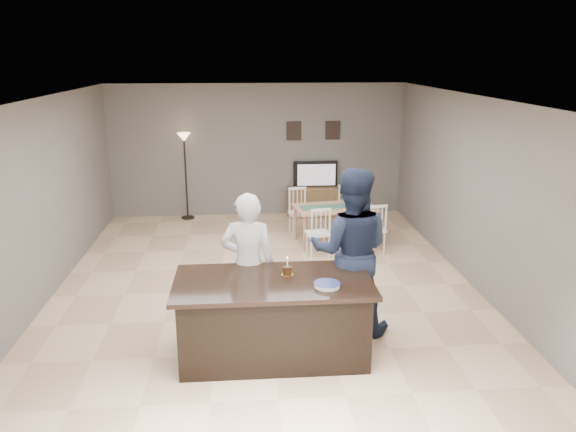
{
  "coord_description": "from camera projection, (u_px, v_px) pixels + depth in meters",
  "views": [
    {
      "loc": [
        -0.29,
        -7.43,
        3.25
      ],
      "look_at": [
        0.28,
        -0.3,
        1.18
      ],
      "focal_mm": 35.0,
      "sensor_mm": 36.0,
      "label": 1
    }
  ],
  "objects": [
    {
      "name": "floor",
      "position": [
        267.0,
        290.0,
        8.04
      ],
      "size": [
        8.0,
        8.0,
        0.0
      ],
      "primitive_type": "plane",
      "color": "#DEB68E",
      "rests_on": "ground"
    },
    {
      "name": "room_shell",
      "position": [
        265.0,
        175.0,
        7.58
      ],
      "size": [
        8.0,
        8.0,
        8.0
      ],
      "color": "slate",
      "rests_on": "floor"
    },
    {
      "name": "kitchen_island",
      "position": [
        273.0,
        317.0,
        6.19
      ],
      "size": [
        2.15,
        1.1,
        0.9
      ],
      "color": "black",
      "rests_on": "floor"
    },
    {
      "name": "tv_console",
      "position": [
        316.0,
        202.0,
        11.66
      ],
      "size": [
        1.2,
        0.4,
        0.6
      ],
      "primitive_type": "cube",
      "color": "olive",
      "rests_on": "floor"
    },
    {
      "name": "television",
      "position": [
        316.0,
        174.0,
        11.57
      ],
      "size": [
        0.91,
        0.12,
        0.53
      ],
      "primitive_type": "imported",
      "rotation": [
        0.0,
        0.0,
        3.14
      ],
      "color": "black",
      "rests_on": "tv_console"
    },
    {
      "name": "tv_screen_glow",
      "position": [
        316.0,
        175.0,
        11.49
      ],
      "size": [
        0.78,
        0.0,
        0.78
      ],
      "primitive_type": "plane",
      "rotation": [
        1.57,
        0.0,
        3.14
      ],
      "color": "#CE6816",
      "rests_on": "tv_console"
    },
    {
      "name": "picture_frames",
      "position": [
        313.0,
        131.0,
        11.45
      ],
      "size": [
        1.1,
        0.02,
        0.38
      ],
      "color": "black",
      "rests_on": "room_shell"
    },
    {
      "name": "woman",
      "position": [
        248.0,
        265.0,
        6.58
      ],
      "size": [
        0.68,
        0.48,
        1.74
      ],
      "primitive_type": "imported",
      "rotation": [
        0.0,
        0.0,
        3.04
      ],
      "color": "silver",
      "rests_on": "floor"
    },
    {
      "name": "man",
      "position": [
        350.0,
        251.0,
        6.64
      ],
      "size": [
        1.12,
        0.96,
        2.01
      ],
      "primitive_type": "imported",
      "rotation": [
        0.0,
        0.0,
        2.92
      ],
      "color": "#1A2239",
      "rests_on": "floor"
    },
    {
      "name": "birthday_cake",
      "position": [
        287.0,
        270.0,
        6.21
      ],
      "size": [
        0.14,
        0.14,
        0.21
      ],
      "color": "gold",
      "rests_on": "kitchen_island"
    },
    {
      "name": "plate_stack",
      "position": [
        327.0,
        285.0,
        5.89
      ],
      "size": [
        0.28,
        0.28,
        0.04
      ],
      "color": "white",
      "rests_on": "kitchen_island"
    },
    {
      "name": "dining_table",
      "position": [
        335.0,
        213.0,
        9.92
      ],
      "size": [
        1.57,
        1.78,
        0.86
      ],
      "rotation": [
        0.0,
        0.0,
        0.15
      ],
      "color": "#9D7955",
      "rests_on": "floor"
    },
    {
      "name": "floor_lamp",
      "position": [
        185.0,
        153.0,
        11.18
      ],
      "size": [
        0.26,
        0.26,
        1.75
      ],
      "color": "black",
      "rests_on": "floor"
    }
  ]
}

